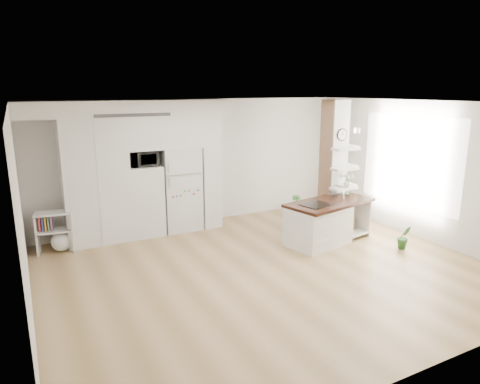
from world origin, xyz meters
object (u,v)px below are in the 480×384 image
Objects in this scene: refrigerator at (180,189)px; bookshelf at (57,234)px; kitchen_island at (322,222)px; floor_plant_a at (404,237)px.

refrigerator is 2.34× the size of bookshelf.
kitchen_island is 4.25× the size of floor_plant_a.
refrigerator reaches higher than bookshelf.
kitchen_island is 2.56× the size of bookshelf.
kitchen_island is at bearing -12.76° from bookshelf.
refrigerator is 3.01m from kitchen_island.
refrigerator is 0.91× the size of kitchen_island.
floor_plant_a is (1.16, -0.96, -0.20)m from kitchen_island.
kitchen_island is at bearing -44.85° from refrigerator.
refrigerator is 2.52m from bookshelf.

